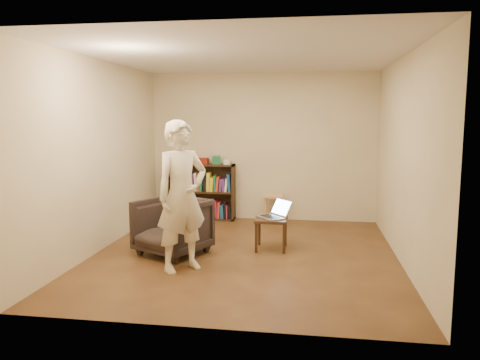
# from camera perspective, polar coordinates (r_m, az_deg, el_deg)

# --- Properties ---
(floor) EXTENTS (4.50, 4.50, 0.00)m
(floor) POSITION_cam_1_polar(r_m,az_deg,el_deg) (6.36, 0.58, -9.04)
(floor) COLOR #432815
(floor) RESTS_ON ground
(ceiling) EXTENTS (4.50, 4.50, 0.00)m
(ceiling) POSITION_cam_1_polar(r_m,az_deg,el_deg) (6.14, 0.61, 14.88)
(ceiling) COLOR silver
(ceiling) RESTS_ON wall_back
(wall_back) EXTENTS (4.00, 0.00, 4.00)m
(wall_back) POSITION_cam_1_polar(r_m,az_deg,el_deg) (8.34, 2.78, 4.02)
(wall_back) COLOR beige
(wall_back) RESTS_ON floor
(wall_left) EXTENTS (0.00, 4.50, 4.50)m
(wall_left) POSITION_cam_1_polar(r_m,az_deg,el_deg) (6.70, -16.63, 2.82)
(wall_left) COLOR beige
(wall_left) RESTS_ON floor
(wall_right) EXTENTS (0.00, 4.50, 4.50)m
(wall_right) POSITION_cam_1_polar(r_m,az_deg,el_deg) (6.16, 19.35, 2.31)
(wall_right) COLOR beige
(wall_right) RESTS_ON floor
(bookshelf) EXTENTS (1.20, 0.30, 1.00)m
(bookshelf) POSITION_cam_1_polar(r_m,az_deg,el_deg) (8.47, -4.69, -1.80)
(bookshelf) COLOR black
(bookshelf) RESTS_ON floor
(box_yellow) EXTENTS (0.22, 0.18, 0.16)m
(box_yellow) POSITION_cam_1_polar(r_m,az_deg,el_deg) (8.44, -7.00, 2.52)
(box_yellow) COLOR yellow
(box_yellow) RESTS_ON bookshelf
(red_cloth) EXTENTS (0.32, 0.24, 0.10)m
(red_cloth) POSITION_cam_1_polar(r_m,az_deg,el_deg) (8.41, -4.93, 2.33)
(red_cloth) COLOR #992C13
(red_cloth) RESTS_ON bookshelf
(box_green) EXTENTS (0.17, 0.17, 0.14)m
(box_green) POSITION_cam_1_polar(r_m,az_deg,el_deg) (8.33, -2.90, 2.44)
(box_green) COLOR #1C693D
(box_green) RESTS_ON bookshelf
(box_white) EXTENTS (0.11, 0.11, 0.08)m
(box_white) POSITION_cam_1_polar(r_m,az_deg,el_deg) (8.27, -1.57, 2.20)
(box_white) COLOR white
(box_white) RESTS_ON bookshelf
(stool) EXTENTS (0.34, 0.34, 0.49)m
(stool) POSITION_cam_1_polar(r_m,az_deg,el_deg) (8.17, 4.11, -2.47)
(stool) COLOR tan
(stool) RESTS_ON floor
(armchair) EXTENTS (1.09, 1.10, 0.75)m
(armchair) POSITION_cam_1_polar(r_m,az_deg,el_deg) (6.35, -8.25, -5.64)
(armchair) COLOR #2D231E
(armchair) RESTS_ON floor
(side_table) EXTENTS (0.43, 0.43, 0.44)m
(side_table) POSITION_cam_1_polar(r_m,az_deg,el_deg) (6.52, 3.84, -5.31)
(side_table) COLOR #311E10
(side_table) RESTS_ON floor
(laptop) EXTENTS (0.54, 0.53, 0.25)m
(laptop) POSITION_cam_1_polar(r_m,az_deg,el_deg) (6.54, 4.24, -4.10)
(laptop) COLOR #A7A6AB
(laptop) RESTS_ON side_table
(person) EXTENTS (0.77, 0.77, 1.80)m
(person) POSITION_cam_1_polar(r_m,az_deg,el_deg) (5.58, -7.11, -1.97)
(person) COLOR beige
(person) RESTS_ON floor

